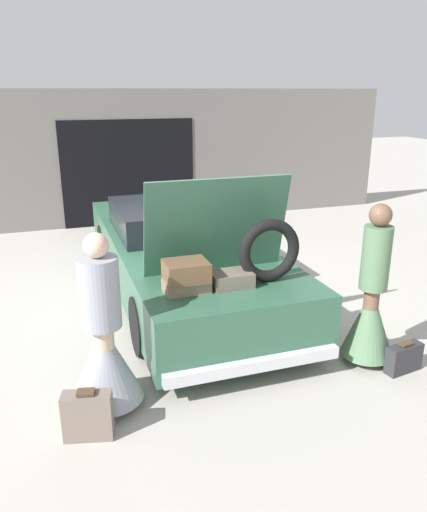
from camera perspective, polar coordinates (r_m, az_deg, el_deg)
ground_plane at (r=7.23m, az=-3.65°, el=-4.10°), size 40.00×40.00×0.00m
garage_wall_back at (r=10.87m, az=-9.73°, el=10.91°), size 12.00×0.14×2.80m
car at (r=7.02m, az=-3.73°, el=0.32°), size 1.92×5.29×1.91m
person_left at (r=4.62m, az=-12.42°, el=-10.24°), size 0.67×0.67×1.65m
person_right at (r=5.45m, az=17.51°, el=-5.63°), size 0.55×0.55×1.72m
suitcase_beside_left_person at (r=4.45m, az=-14.17°, el=-17.25°), size 0.43×0.26×0.45m
suitcase_beside_right_person at (r=5.58m, az=20.93°, el=-10.83°), size 0.42×0.20×0.33m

